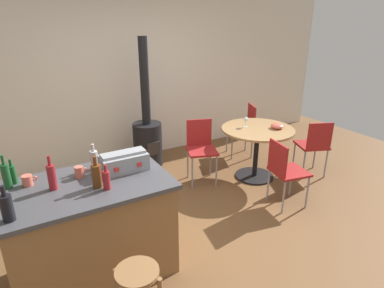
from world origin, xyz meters
The scene contains 21 objects.
ground_plane centered at (0.00, 0.00, 0.00)m, with size 8.80×8.80×0.00m, color brown.
back_wall centered at (0.00, 2.35, 1.35)m, with size 8.00×0.10×2.70m, color silver.
kitchen_island centered at (-1.28, -0.11, 0.46)m, with size 1.38×0.85×0.92m.
dining_table centered at (1.28, 0.67, 0.58)m, with size 1.02×1.02×0.76m.
folding_chair_near centered at (2.03, 0.28, 0.51)m, with size 0.52×0.52×0.86m.
folding_chair_far centered at (1.66, 1.43, 0.52)m, with size 0.52×0.52×0.87m.
folding_chair_left centered at (0.54, 1.00, 0.52)m, with size 0.51×0.51×0.88m.
folding_chair_right centered at (1.06, -0.11, 0.50)m, with size 0.47×0.47×0.85m.
wood_stove centered at (0.05, 1.75, 0.50)m, with size 0.44×0.45×1.98m.
toolbox centered at (-0.91, -0.02, 1.01)m, with size 0.41×0.23×0.18m.
bottle_0 centered at (-1.13, 0.14, 1.02)m, with size 0.07×0.07×0.25m.
bottle_1 centered at (-1.20, -0.21, 1.03)m, with size 0.08×0.08×0.27m.
bottle_2 centered at (-1.15, -0.28, 1.00)m, with size 0.06×0.06×0.21m.
bottle_3 centered at (-1.84, 0.14, 1.03)m, with size 0.06×0.06×0.29m.
bottle_4 centered at (-1.79, 0.20, 1.01)m, with size 0.06×0.06×0.22m.
bottle_5 centered at (-1.85, -0.38, 1.02)m, with size 0.08×0.08×0.27m.
bottle_6 centered at (-1.52, -0.07, 1.03)m, with size 0.07×0.07×0.29m.
cup_0 centered at (-1.69, 0.11, 0.97)m, with size 0.12×0.08×0.09m.
cup_1 centered at (-1.29, 0.04, 0.97)m, with size 0.11×0.07×0.10m.
wine_glass centered at (1.17, 0.81, 0.86)m, with size 0.07×0.07×0.14m.
serving_bowl centered at (1.51, 0.53, 0.79)m, with size 0.18×0.18×0.07m, color #DB6651.
Camera 1 is at (-1.73, -2.66, 2.23)m, focal length 30.74 mm.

